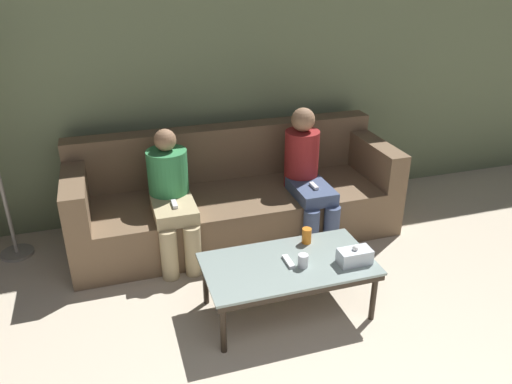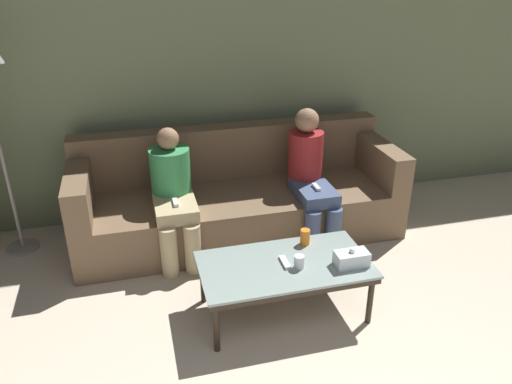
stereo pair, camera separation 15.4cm
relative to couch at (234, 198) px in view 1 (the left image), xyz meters
name	(u,v)px [view 1 (the left image)]	position (x,y,z in m)	size (l,w,h in m)	color
wall_back	(216,73)	(0.00, 0.53, 0.99)	(12.00, 0.06, 2.60)	#707F5B
couch	(234,198)	(0.00, 0.00, 0.00)	(2.74, 0.93, 0.88)	brown
coffee_table	(288,268)	(0.05, -1.20, 0.04)	(1.13, 0.61, 0.39)	#8C9E99
cup_near_left	(303,261)	(0.12, -1.26, 0.12)	(0.07, 0.07, 0.09)	silver
cup_near_right	(307,236)	(0.26, -0.99, 0.13)	(0.07, 0.07, 0.11)	orange
tissue_box	(355,256)	(0.46, -1.33, 0.13)	(0.22, 0.12, 0.13)	silver
game_remote	(288,261)	(0.05, -1.20, 0.09)	(0.04, 0.15, 0.02)	white
seated_person_left_end	(171,193)	(-0.57, -0.23, 0.24)	(0.32, 0.67, 1.04)	tan
seated_person_mid_left	(307,173)	(0.57, -0.24, 0.26)	(0.31, 0.68, 1.11)	#47567A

